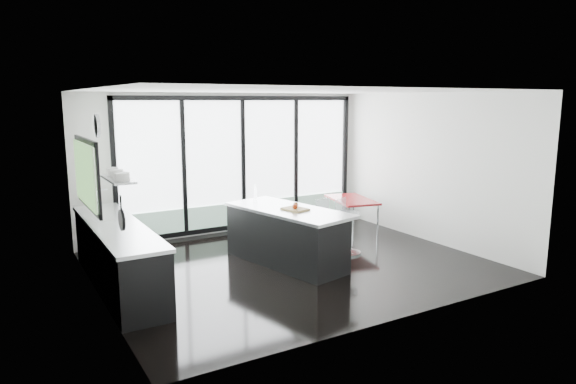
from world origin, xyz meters
TOP-DOWN VIEW (x-y plane):
  - floor at (0.00, 0.00)m, footprint 6.00×5.00m
  - ceiling at (0.00, 0.00)m, footprint 6.00×5.00m
  - wall_back at (0.27, 2.47)m, footprint 6.00×0.09m
  - wall_front at (0.00, -2.50)m, footprint 6.00×0.00m
  - wall_left at (-2.97, 0.27)m, footprint 0.26×5.00m
  - wall_right at (3.00, 0.00)m, footprint 0.00×5.00m
  - counter_cabinets at (-2.67, 0.40)m, footprint 0.69×3.24m
  - island at (-0.07, 0.10)m, footprint 1.41×2.39m
  - bar_stool_near at (1.14, 0.02)m, footprint 0.62×0.62m
  - bar_stool_far at (1.02, 0.44)m, footprint 0.50×0.50m
  - red_table at (2.17, 1.26)m, footprint 0.99×1.39m

SIDE VIEW (x-z plane):
  - floor at x=0.00m, z-range 0.00..0.00m
  - red_table at x=2.17m, z-range 0.00..0.67m
  - bar_stool_far at x=1.02m, z-range 0.00..0.69m
  - bar_stool_near at x=1.14m, z-range 0.00..0.74m
  - counter_cabinets at x=-2.67m, z-range -0.22..1.14m
  - island at x=-0.07m, z-range -0.13..1.06m
  - wall_back at x=0.27m, z-range -0.13..2.67m
  - wall_front at x=0.00m, z-range 0.00..2.80m
  - wall_right at x=3.00m, z-range 0.00..2.80m
  - wall_left at x=-2.97m, z-range 0.16..2.96m
  - ceiling at x=0.00m, z-range 2.80..2.80m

